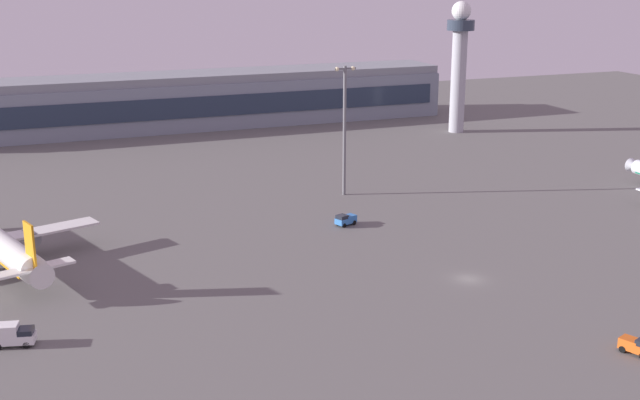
% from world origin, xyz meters
% --- Properties ---
extents(ground_plane, '(416.00, 416.00, 0.00)m').
position_xyz_m(ground_plane, '(0.00, 0.00, 0.00)').
color(ground_plane, '#605E5B').
extents(terminal_building, '(165.62, 22.40, 16.40)m').
position_xyz_m(terminal_building, '(-14.14, 143.75, 8.09)').
color(terminal_building, gray).
rests_on(terminal_building, ground).
extents(control_tower, '(8.00, 8.00, 38.27)m').
position_xyz_m(control_tower, '(60.03, 106.10, 22.11)').
color(control_tower, '#A8A8B2').
rests_on(control_tower, ground).
extents(catering_truck, '(6.03, 3.57, 3.05)m').
position_xyz_m(catering_truck, '(-68.01, 1.08, 1.58)').
color(catering_truck, white).
rests_on(catering_truck, ground).
extents(maintenance_van, '(4.56, 3.29, 2.25)m').
position_xyz_m(maintenance_van, '(-7.17, 32.87, 1.18)').
color(maintenance_van, '#3372BF').
rests_on(maintenance_van, ground).
extents(cargo_loader, '(3.39, 4.57, 2.25)m').
position_xyz_m(cargo_loader, '(6.29, -30.52, 1.18)').
color(cargo_loader, '#D85919').
rests_on(cargo_loader, ground).
extents(apron_light_east, '(4.80, 0.90, 27.85)m').
position_xyz_m(apron_light_east, '(1.16, 53.30, 15.79)').
color(apron_light_east, slate).
rests_on(apron_light_east, ground).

